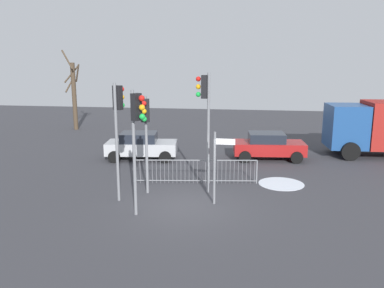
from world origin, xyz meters
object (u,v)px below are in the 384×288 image
at_px(traffic_light_rear_right, 136,125).
at_px(car_silver_mid, 141,145).
at_px(bare_tree_centre, 74,93).
at_px(traffic_light_mid_left, 205,106).
at_px(traffic_light_rear_left, 118,115).
at_px(car_red_trailing, 268,146).
at_px(direction_sign_post, 216,164).
at_px(traffic_light_mid_right, 145,123).

distance_m(traffic_light_rear_right, car_silver_mid, 8.48).
bearing_deg(bare_tree_centre, traffic_light_rear_right, -58.74).
height_order(traffic_light_mid_left, bare_tree_centre, bare_tree_centre).
relative_size(traffic_light_rear_left, traffic_light_mid_left, 0.93).
bearing_deg(car_silver_mid, traffic_light_mid_left, -58.06).
xyz_separation_m(traffic_light_rear_right, car_red_trailing, (4.73, 8.84, -2.42)).
relative_size(traffic_light_rear_right, bare_tree_centre, 0.71).
distance_m(traffic_light_mid_left, bare_tree_centre, 17.96).
relative_size(direction_sign_post, car_red_trailing, 0.70).
height_order(traffic_light_rear_left, car_red_trailing, traffic_light_rear_left).
relative_size(traffic_light_rear_left, car_red_trailing, 1.14).
relative_size(traffic_light_mid_right, bare_tree_centre, 0.65).
relative_size(traffic_light_rear_left, traffic_light_mid_right, 1.14).
bearing_deg(traffic_light_rear_left, traffic_light_rear_right, -34.09).
bearing_deg(car_red_trailing, direction_sign_post, -112.10).
bearing_deg(traffic_light_mid_left, traffic_light_rear_left, 118.42).
bearing_deg(car_silver_mid, car_red_trailing, 0.72).
height_order(traffic_light_mid_left, car_silver_mid, traffic_light_mid_left).
distance_m(traffic_light_rear_left, traffic_light_mid_left, 3.40).
bearing_deg(traffic_light_mid_left, car_silver_mid, 44.18).
relative_size(car_red_trailing, bare_tree_centre, 0.64).
bearing_deg(car_silver_mid, direction_sign_post, -60.79).
xyz_separation_m(traffic_light_rear_right, traffic_light_mid_left, (1.95, 2.86, 0.36)).
relative_size(traffic_light_mid_left, bare_tree_centre, 0.79).
relative_size(traffic_light_rear_right, car_silver_mid, 1.09).
bearing_deg(traffic_light_mid_right, car_red_trailing, -134.63).
bearing_deg(direction_sign_post, traffic_light_mid_right, 168.75).
bearing_deg(traffic_light_mid_left, bare_tree_centre, 46.06).
xyz_separation_m(traffic_light_rear_right, direction_sign_post, (2.55, 1.55, -1.63)).
distance_m(traffic_light_mid_right, car_silver_mid, 6.27).
bearing_deg(traffic_light_rear_left, car_red_trailing, 69.55).
height_order(traffic_light_rear_left, direction_sign_post, traffic_light_rear_left).
bearing_deg(traffic_light_rear_left, traffic_light_mid_right, 59.92).
bearing_deg(bare_tree_centre, car_silver_mid, -47.56).
bearing_deg(traffic_light_rear_right, car_silver_mid, -137.93).
height_order(traffic_light_mid_left, traffic_light_mid_right, traffic_light_mid_left).
height_order(traffic_light_rear_left, traffic_light_mid_right, traffic_light_rear_left).
xyz_separation_m(traffic_light_rear_right, car_silver_mid, (-2.15, 7.84, -2.42)).
bearing_deg(direction_sign_post, car_red_trailing, 75.58).
height_order(car_silver_mid, car_red_trailing, same).
distance_m(traffic_light_rear_right, car_red_trailing, 10.31).
bearing_deg(direction_sign_post, traffic_light_rear_left, -176.84).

